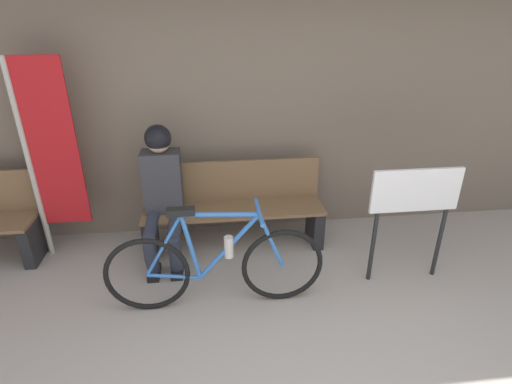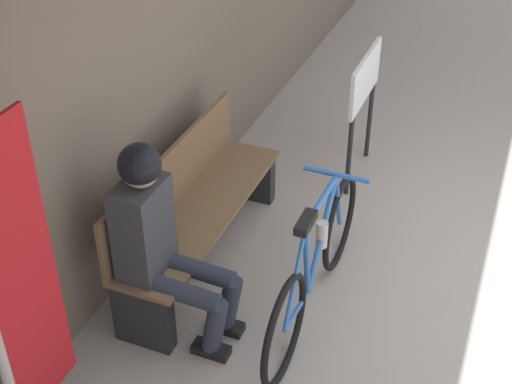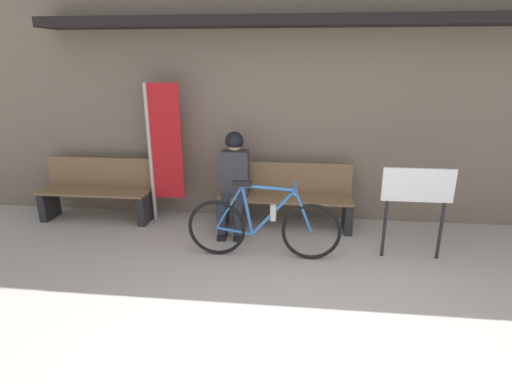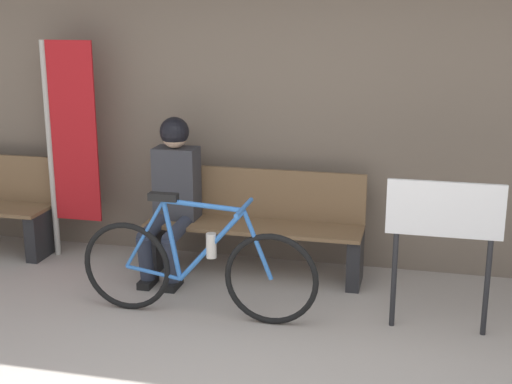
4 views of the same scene
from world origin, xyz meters
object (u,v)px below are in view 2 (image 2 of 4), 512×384
Objects in this scene: park_bench_near at (195,211)px; bicycle at (315,266)px; person_seated at (159,233)px; banner_pole at (16,294)px; signboard at (364,89)px.

park_bench_near is 0.90m from bicycle.
person_seated reaches higher than park_bench_near.
banner_pole reaches higher than bicycle.
bicycle is at bearing -174.11° from signboard.
signboard is at bearing -16.31° from person_seated.
banner_pole is at bearing 171.59° from person_seated.
park_bench_near is 1.37× the size of person_seated.
park_bench_near is 0.72m from person_seated.
person_seated reaches higher than signboard.
banner_pole is 3.10m from signboard.
bicycle is 0.92× the size of banner_pole.
park_bench_near is 1.62m from signboard.
person_seated reaches higher than bicycle.
person_seated is 2.13m from signboard.
person_seated is 1.01m from banner_pole.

